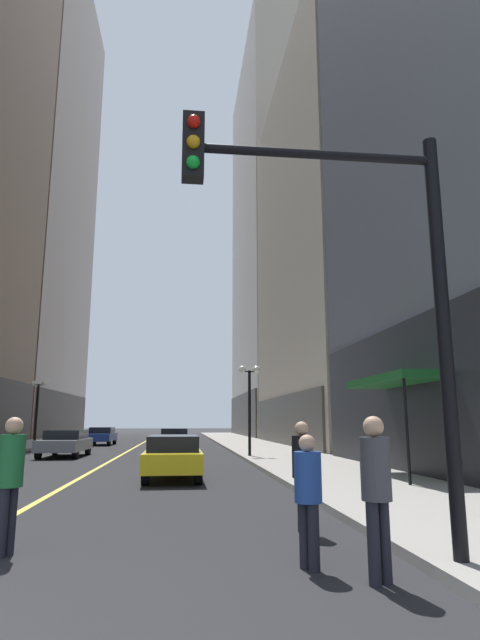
% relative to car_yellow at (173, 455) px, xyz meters
% --- Properties ---
extents(ground_plane, '(200.00, 200.00, 0.00)m').
position_rel_car_yellow_xyz_m(ground_plane, '(-2.89, 21.60, -0.72)').
color(ground_plane, '#262628').
extents(sidewalk_left, '(4.50, 78.00, 0.15)m').
position_rel_car_yellow_xyz_m(sidewalk_left, '(-11.14, 21.60, -0.64)').
color(sidewalk_left, '#9E9991').
rests_on(sidewalk_left, ground).
extents(sidewalk_right, '(4.50, 78.00, 0.15)m').
position_rel_car_yellow_xyz_m(sidewalk_right, '(5.36, 21.60, -0.64)').
color(sidewalk_right, '#9E9991').
rests_on(sidewalk_right, ground).
extents(lane_centre_stripe, '(0.16, 70.00, 0.01)m').
position_rel_car_yellow_xyz_m(lane_centre_stripe, '(-2.89, 21.60, -0.72)').
color(lane_centre_stripe, '#E5D64C').
rests_on(lane_centre_stripe, ground).
extents(building_left_far, '(14.66, 26.00, 60.62)m').
position_rel_car_yellow_xyz_m(building_left_far, '(-20.63, 46.60, 29.52)').
color(building_left_far, gray).
rests_on(building_left_far, ground).
extents(building_right_mid, '(12.06, 24.00, 29.83)m').
position_rel_car_yellow_xyz_m(building_right_mid, '(13.53, 21.10, 14.13)').
color(building_right_mid, '#B7AD99').
rests_on(building_right_mid, ground).
extents(building_right_far, '(15.32, 26.00, 50.61)m').
position_rel_car_yellow_xyz_m(building_right_far, '(15.17, 46.60, 24.52)').
color(building_right_far, '#B7AD99').
rests_on(building_right_far, ground).
extents(storefront_awning_right, '(1.60, 4.74, 3.12)m').
position_rel_car_yellow_xyz_m(storefront_awning_right, '(6.80, -1.34, 2.26)').
color(storefront_awning_right, '#144C1E').
rests_on(storefront_awning_right, ground).
extents(car_yellow, '(1.74, 4.73, 1.32)m').
position_rel_car_yellow_xyz_m(car_yellow, '(0.00, 0.00, 0.00)').
color(car_yellow, yellow).
rests_on(car_yellow, ground).
extents(car_grey, '(1.97, 4.73, 1.32)m').
position_rel_car_yellow_xyz_m(car_grey, '(-5.56, 10.91, 0.00)').
color(car_grey, slate).
rests_on(car_grey, ground).
extents(car_navy, '(2.04, 4.62, 1.32)m').
position_rel_car_yellow_xyz_m(car_navy, '(-0.24, 17.42, 0.00)').
color(car_navy, '#141E4C').
rests_on(car_navy, ground).
extents(car_blue, '(1.85, 4.29, 1.32)m').
position_rel_car_yellow_xyz_m(car_blue, '(-5.72, 24.24, -0.00)').
color(car_blue, navy).
rests_on(car_blue, ground).
extents(pedestrian_in_blue_hoodie, '(0.46, 0.46, 1.59)m').
position_rel_car_yellow_xyz_m(pedestrian_in_blue_hoodie, '(1.80, -10.28, 0.20)').
color(pedestrian_in_blue_hoodie, black).
rests_on(pedestrian_in_blue_hoodie, ground).
extents(pedestrian_in_black_coat, '(0.38, 0.38, 1.75)m').
position_rel_car_yellow_xyz_m(pedestrian_in_black_coat, '(2.22, -8.21, 0.30)').
color(pedestrian_in_black_coat, black).
rests_on(pedestrian_in_black_coat, ground).
extents(pedestrian_in_green_parka, '(0.45, 0.45, 1.81)m').
position_rel_car_yellow_xyz_m(pedestrian_in_green_parka, '(-2.06, -9.21, 0.34)').
color(pedestrian_in_green_parka, black).
rests_on(pedestrian_in_green_parka, ground).
extents(pedestrian_with_orange_bag, '(0.45, 0.45, 1.81)m').
position_rel_car_yellow_xyz_m(pedestrian_with_orange_bag, '(2.43, -10.94, 0.34)').
color(pedestrian_with_orange_bag, black).
rests_on(pedestrian_with_orange_bag, ground).
extents(traffic_light_near_right, '(3.43, 0.35, 5.65)m').
position_rel_car_yellow_xyz_m(traffic_light_near_right, '(2.46, -10.69, 3.02)').
color(traffic_light_near_right, black).
rests_on(traffic_light_near_right, ground).
extents(street_lamp_left_far, '(1.06, 0.36, 4.43)m').
position_rel_car_yellow_xyz_m(street_lamp_left_far, '(-9.29, 19.29, 2.54)').
color(street_lamp_left_far, black).
rests_on(street_lamp_left_far, ground).
extents(street_lamp_right_mid, '(1.06, 0.36, 4.43)m').
position_rel_car_yellow_xyz_m(street_lamp_right_mid, '(3.51, 8.38, 2.54)').
color(street_lamp_right_mid, black).
rests_on(street_lamp_right_mid, ground).
extents(fire_hydrant_right, '(0.28, 0.28, 0.80)m').
position_rel_car_yellow_xyz_m(fire_hydrant_right, '(4.01, -1.33, -0.32)').
color(fire_hydrant_right, red).
rests_on(fire_hydrant_right, ground).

